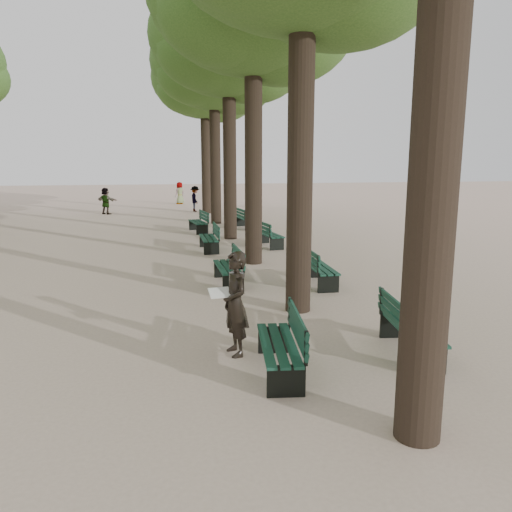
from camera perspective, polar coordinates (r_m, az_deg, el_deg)
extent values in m
plane|color=beige|center=(7.57, -0.11, -13.42)|extent=(120.00, 120.00, 0.00)
cylinder|color=#33261C|center=(5.57, 20.19, 16.75)|extent=(0.52, 0.52, 7.50)
cylinder|color=#33261C|center=(10.19, 5.14, 14.41)|extent=(0.52, 0.52, 7.50)
cylinder|color=#33261C|center=(15.05, -0.30, 13.31)|extent=(0.52, 0.52, 7.50)
cylinder|color=#33261C|center=(19.98, -3.04, 12.71)|extent=(0.52, 0.52, 7.50)
ellipsoid|color=#315A1F|center=(20.49, -3.16, 23.82)|extent=(6.00, 6.00, 4.50)
cylinder|color=#33261C|center=(24.94, -4.69, 12.33)|extent=(0.52, 0.52, 7.50)
ellipsoid|color=#315A1F|center=(25.35, -4.84, 21.29)|extent=(6.00, 6.00, 4.50)
cylinder|color=#33261C|center=(29.91, -5.79, 12.07)|extent=(0.52, 0.52, 7.50)
ellipsoid|color=#315A1F|center=(30.25, -5.94, 19.57)|extent=(6.00, 6.00, 4.50)
cube|color=black|center=(7.56, 2.54, -11.62)|extent=(0.74, 1.85, 0.45)
cube|color=#0D3226|center=(7.48, 2.55, -10.02)|extent=(0.76, 1.85, 0.04)
cube|color=#0D3226|center=(7.42, 4.74, -8.00)|extent=(0.26, 1.79, 0.40)
cube|color=black|center=(12.74, -3.28, -2.24)|extent=(0.55, 1.81, 0.45)
cube|color=#0D3226|center=(12.69, -3.29, -1.25)|extent=(0.57, 1.81, 0.04)
cube|color=#0D3226|center=(12.68, -2.06, 0.00)|extent=(0.07, 1.80, 0.40)
cube|color=black|center=(17.50, -5.46, 1.35)|extent=(0.53, 1.80, 0.45)
cube|color=#0D3226|center=(17.47, -5.48, 2.07)|extent=(0.55, 1.80, 0.04)
cube|color=#0D3226|center=(17.46, -4.58, 2.98)|extent=(0.05, 1.80, 0.40)
cube|color=black|center=(22.06, -6.66, 3.30)|extent=(0.75, 1.85, 0.45)
cube|color=#0D3226|center=(22.03, -6.67, 3.88)|extent=(0.77, 1.86, 0.04)
cube|color=#0D3226|center=(22.06, -5.97, 4.61)|extent=(0.28, 1.79, 0.40)
cube|color=black|center=(8.60, 17.34, -9.27)|extent=(0.76, 1.85, 0.45)
cube|color=#0D3226|center=(8.53, 17.42, -7.85)|extent=(0.78, 1.86, 0.04)
cube|color=#0D3226|center=(8.36, 15.72, -6.20)|extent=(0.29, 1.79, 0.40)
cube|color=black|center=(12.76, 7.34, -2.30)|extent=(0.59, 1.82, 0.45)
cube|color=#0D3226|center=(12.71, 7.36, -1.31)|extent=(0.61, 1.82, 0.04)
cube|color=#0D3226|center=(12.58, 6.17, -0.15)|extent=(0.11, 1.80, 0.40)
cube|color=black|center=(18.26, 1.61, 1.79)|extent=(0.73, 1.85, 0.45)
cube|color=#0D3226|center=(18.23, 1.62, 2.49)|extent=(0.75, 1.85, 0.04)
cube|color=#0D3226|center=(18.10, 0.78, 3.29)|extent=(0.26, 1.79, 0.40)
cube|color=black|center=(23.22, -1.15, 3.75)|extent=(0.73, 1.85, 0.45)
cube|color=#0D3226|center=(23.20, -1.15, 4.30)|extent=(0.75, 1.85, 0.04)
cube|color=#0D3226|center=(23.09, -1.83, 4.94)|extent=(0.25, 1.79, 0.40)
imported|color=black|center=(8.04, -2.36, -5.48)|extent=(0.48, 0.74, 1.71)
cube|color=white|center=(7.95, -4.16, -4.20)|extent=(0.37, 0.29, 0.12)
imported|color=#262628|center=(31.89, 4.47, 6.93)|extent=(0.88, 1.11, 1.84)
imported|color=#262628|center=(31.05, -6.97, 6.51)|extent=(0.39, 1.03, 1.56)
imported|color=#262628|center=(30.50, -16.80, 6.04)|extent=(1.30, 1.16, 1.55)
imported|color=#262628|center=(36.50, -8.71, 7.12)|extent=(0.78, 0.74, 1.57)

